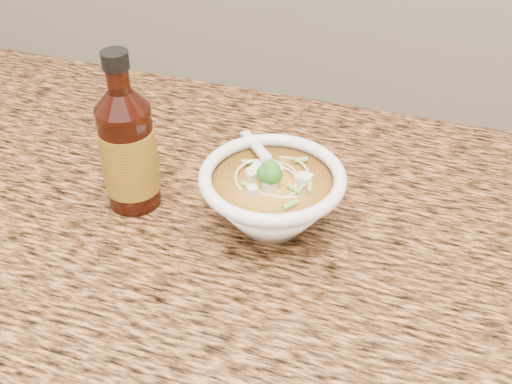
% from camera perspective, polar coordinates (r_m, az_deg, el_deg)
% --- Properties ---
extents(counter_slab, '(4.00, 0.68, 0.04)m').
position_cam_1_polar(counter_slab, '(0.78, 8.90, -5.32)').
color(counter_slab, '#AB703E').
rests_on(counter_slab, cabinet).
extents(soup_bowl, '(0.17, 0.18, 0.10)m').
position_cam_1_polar(soup_bowl, '(0.75, 1.46, -0.52)').
color(soup_bowl, white).
rests_on(soup_bowl, counter_slab).
extents(hot_sauce_bottle, '(0.09, 0.09, 0.21)m').
position_cam_1_polar(hot_sauce_bottle, '(0.78, -11.28, 3.66)').
color(hot_sauce_bottle, '#3B1008').
rests_on(hot_sauce_bottle, counter_slab).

